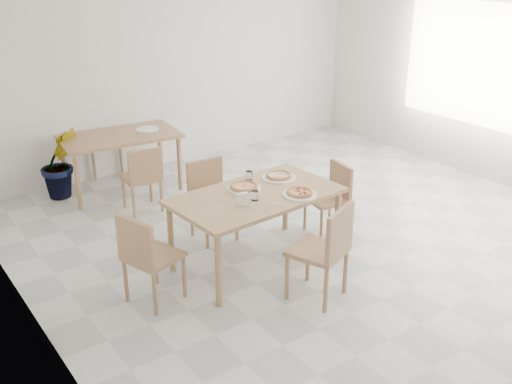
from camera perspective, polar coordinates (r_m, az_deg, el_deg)
room at (r=8.29m, az=22.93°, el=10.64°), size 7.28×7.00×7.00m
main_table at (r=5.77m, az=-0.00°, el=-0.87°), size 1.67×1.02×0.75m
chair_south at (r=5.28m, az=6.73°, el=-5.17°), size 0.58×0.58×0.91m
chair_north at (r=6.43m, az=-4.41°, el=-0.17°), size 0.44×0.44×0.85m
chair_west at (r=5.28m, az=-10.42°, el=-5.78°), size 0.53×0.53×0.86m
chair_east at (r=6.57m, az=7.30°, el=-0.15°), size 0.44×0.44×0.78m
plate_margherita at (r=5.85m, az=-1.14°, el=0.32°), size 0.33×0.33×0.02m
plate_mushroom at (r=6.13m, az=2.16°, el=1.39°), size 0.35×0.35×0.02m
plate_pepperoni at (r=5.72m, az=4.17°, el=-0.25°), size 0.33×0.33×0.02m
pizza_margherita at (r=5.84m, az=-1.14°, el=0.53°), size 0.28×0.28×0.03m
pizza_mushroom at (r=6.12m, az=2.17°, el=1.59°), size 0.33×0.33×0.03m
pizza_pepperoni at (r=5.71m, az=4.18°, el=-0.03°), size 0.26×0.26×0.03m
tumbler_a at (r=5.59m, az=-0.11°, el=-0.34°), size 0.07×0.07×0.09m
tumbler_b at (r=6.07m, az=-0.65°, el=1.57°), size 0.07×0.07×0.09m
napkin_holder at (r=5.46m, az=-1.32°, el=-0.75°), size 0.12×0.08×0.13m
fork_a at (r=5.50m, az=2.09°, el=-1.24°), size 0.07×0.18×0.01m
fork_b at (r=5.63m, az=-3.45°, el=-0.70°), size 0.09×0.18×0.01m
second_table at (r=7.76m, az=-12.83°, el=4.73°), size 1.52×0.97×0.75m
chair_back_s at (r=7.11m, az=-10.71°, el=1.63°), size 0.44×0.44×0.82m
chair_back_n at (r=8.55m, az=-14.87°, el=5.29°), size 0.46×0.46×0.92m
plate_empty at (r=7.86m, az=-10.32°, el=5.89°), size 0.29×0.29×0.02m
potted_plant at (r=7.83m, az=-18.13°, el=2.65°), size 0.50×0.40×0.90m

